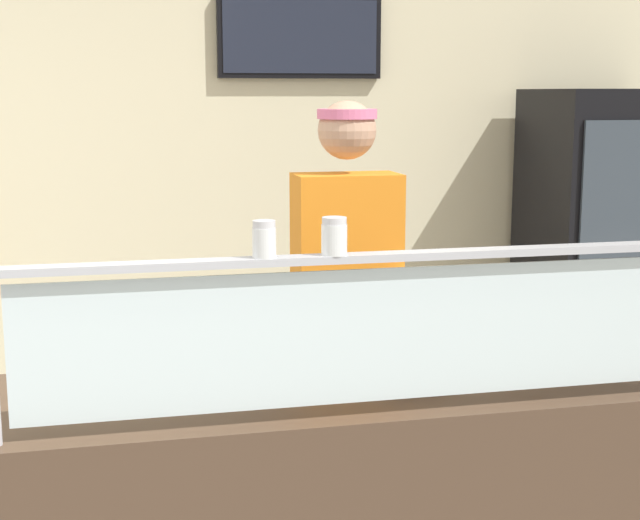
{
  "coord_description": "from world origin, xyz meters",
  "views": [
    {
      "loc": [
        0.39,
        -2.17,
        1.79
      ],
      "look_at": [
        0.97,
        0.36,
        1.32
      ],
      "focal_mm": 51.95,
      "sensor_mm": 36.0,
      "label": 1
    }
  ],
  "objects_px": {
    "pepper_flake_shaker": "(334,238)",
    "parmesan_shaker": "(264,242)",
    "worker_figure": "(348,308)",
    "pizza_server": "(408,362)",
    "pizza_tray": "(398,367)",
    "drink_fridge": "(601,265)"
  },
  "relations": [
    {
      "from": "pizza_server",
      "to": "parmesan_shaker",
      "type": "bearing_deg",
      "value": -136.79
    },
    {
      "from": "pizza_server",
      "to": "worker_figure",
      "type": "height_order",
      "value": "worker_figure"
    },
    {
      "from": "pizza_server",
      "to": "drink_fridge",
      "type": "xyz_separation_m",
      "value": [
        1.62,
        1.72,
        -0.09
      ]
    },
    {
      "from": "pizza_server",
      "to": "worker_figure",
      "type": "relative_size",
      "value": 0.16
    },
    {
      "from": "drink_fridge",
      "to": "worker_figure",
      "type": "bearing_deg",
      "value": -147.05
    },
    {
      "from": "pizza_tray",
      "to": "parmesan_shaker",
      "type": "relative_size",
      "value": 4.81
    },
    {
      "from": "parmesan_shaker",
      "to": "worker_figure",
      "type": "xyz_separation_m",
      "value": [
        0.47,
        0.98,
        -0.42
      ]
    },
    {
      "from": "pizza_server",
      "to": "drink_fridge",
      "type": "bearing_deg",
      "value": 56.37
    },
    {
      "from": "pizza_tray",
      "to": "worker_figure",
      "type": "xyz_separation_m",
      "value": [
        0.01,
        0.64,
        0.04
      ]
    },
    {
      "from": "parmesan_shaker",
      "to": "worker_figure",
      "type": "bearing_deg",
      "value": 64.34
    },
    {
      "from": "parmesan_shaker",
      "to": "worker_figure",
      "type": "relative_size",
      "value": 0.05
    },
    {
      "from": "parmesan_shaker",
      "to": "drink_fridge",
      "type": "distance_m",
      "value": 2.98
    },
    {
      "from": "pepper_flake_shaker",
      "to": "parmesan_shaker",
      "type": "bearing_deg",
      "value": -180.0
    },
    {
      "from": "pepper_flake_shaker",
      "to": "worker_figure",
      "type": "bearing_deg",
      "value": 73.38
    },
    {
      "from": "parmesan_shaker",
      "to": "worker_figure",
      "type": "distance_m",
      "value": 1.17
    },
    {
      "from": "pizza_tray",
      "to": "drink_fridge",
      "type": "xyz_separation_m",
      "value": [
        1.65,
        1.7,
        -0.06
      ]
    },
    {
      "from": "pizza_tray",
      "to": "parmesan_shaker",
      "type": "distance_m",
      "value": 0.74
    },
    {
      "from": "pizza_server",
      "to": "worker_figure",
      "type": "distance_m",
      "value": 0.66
    },
    {
      "from": "pepper_flake_shaker",
      "to": "worker_figure",
      "type": "distance_m",
      "value": 1.11
    },
    {
      "from": "parmesan_shaker",
      "to": "pepper_flake_shaker",
      "type": "height_order",
      "value": "pepper_flake_shaker"
    },
    {
      "from": "pizza_server",
      "to": "parmesan_shaker",
      "type": "distance_m",
      "value": 0.73
    },
    {
      "from": "parmesan_shaker",
      "to": "worker_figure",
      "type": "height_order",
      "value": "worker_figure"
    }
  ]
}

